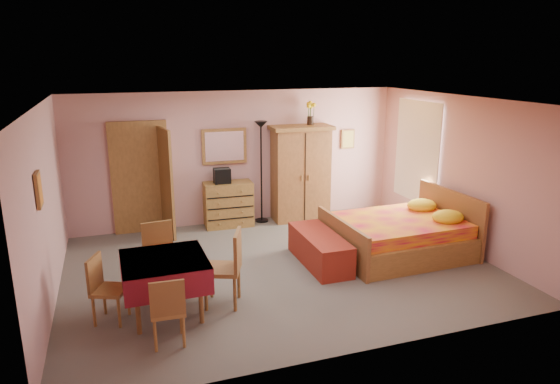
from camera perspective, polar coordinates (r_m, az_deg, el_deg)
name	(u,v)px	position (r m, az deg, el deg)	size (l,w,h in m)	color
floor	(280,267)	(7.96, 0.02, -8.62)	(6.50, 6.50, 0.00)	slate
ceiling	(280,101)	(7.31, 0.02, 10.38)	(6.50, 6.50, 0.00)	brown
wall_back	(239,158)	(9.87, -4.71, 3.95)	(6.50, 0.10, 2.60)	#C38D8E
wall_front	(357,245)	(5.34, 8.82, -5.97)	(6.50, 0.10, 2.60)	#C38D8E
wall_left	(45,208)	(7.20, -25.24, -1.70)	(0.10, 5.00, 2.60)	#C38D8E
wall_right	(459,172)	(9.09, 19.79, 2.13)	(0.10, 5.00, 2.60)	#C38D8E
doorway	(140,179)	(9.62, -15.66, 1.46)	(1.06, 0.12, 2.15)	#9E6B35
window	(417,152)	(9.98, 15.44, 4.46)	(0.08, 1.40, 1.95)	white
picture_left	(39,190)	(6.53, -25.88, 0.24)	(0.04, 0.32, 0.42)	orange
picture_back	(348,139)	(10.61, 7.75, 6.02)	(0.30, 0.04, 0.40)	#D8BF59
chest_of_drawers	(228,204)	(9.77, -5.92, -1.40)	(0.93, 0.46, 0.88)	olive
wall_mirror	(224,146)	(9.72, -6.38, 5.23)	(0.87, 0.05, 0.69)	white
stereo	(222,176)	(9.59, -6.65, 1.86)	(0.31, 0.23, 0.29)	black
floor_lamp	(261,172)	(9.85, -2.15, 2.24)	(0.26, 0.26, 2.02)	black
wardrobe	(301,173)	(10.01, 2.36, 2.14)	(1.22, 0.63, 1.91)	#915B31
sunflower_vase	(310,113)	(9.97, 3.50, 9.00)	(0.19, 0.19, 0.46)	yellow
bed	(398,225)	(8.54, 13.34, -3.72)	(2.19, 1.72, 1.01)	red
bench	(320,249)	(8.04, 4.56, -6.51)	(0.55, 1.48, 0.49)	maroon
dining_table	(166,286)	(6.63, -12.94, -10.47)	(1.04, 1.04, 0.77)	maroon
chair_south	(167,309)	(5.99, -12.74, -12.92)	(0.39, 0.39, 0.85)	#A87139
chair_north	(161,258)	(7.27, -13.43, -7.34)	(0.43, 0.43, 0.96)	#965E32
chair_west	(110,289)	(6.64, -18.86, -10.47)	(0.39, 0.39, 0.86)	#AC713A
chair_east	(222,268)	(6.70, -6.63, -8.64)	(0.47, 0.47, 1.03)	olive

